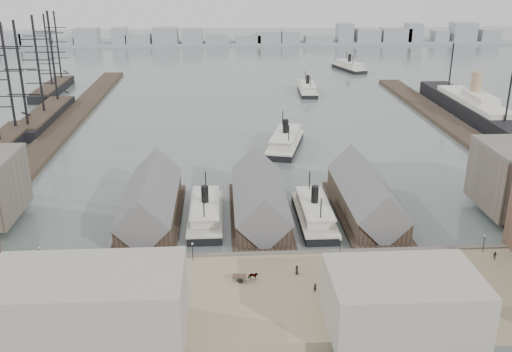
{
  "coord_description": "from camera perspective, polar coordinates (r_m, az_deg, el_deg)",
  "views": [
    {
      "loc": [
        -8.41,
        -109.37,
        58.25
      ],
      "look_at": [
        0.0,
        30.0,
        6.0
      ],
      "focal_mm": 40.0,
      "sensor_mm": 36.0,
      "label": 1
    }
  ],
  "objects": [
    {
      "name": "quay",
      "position": [
        106.47,
        1.66,
        -12.02
      ],
      "size": [
        180.0,
        30.0,
        2.0
      ],
      "primitive_type": "cube",
      "color": "gray",
      "rests_on": "ground"
    },
    {
      "name": "lamp_post_near_w",
      "position": [
        115.71,
        -6.37,
        -7.18
      ],
      "size": [
        0.44,
        0.44,
        3.92
      ],
      "color": "black",
      "rests_on": "quay"
    },
    {
      "name": "pedestrian_7",
      "position": [
        107.04,
        18.48,
        -11.88
      ],
      "size": [
        1.17,
        1.04,
        1.57
      ],
      "primitive_type": "imported",
      "rotation": [
        0.0,
        0.0,
        3.71
      ],
      "color": "black",
      "rests_on": "quay"
    },
    {
      "name": "ferry_docked_west",
      "position": [
        137.37,
        -5.08,
        -3.64
      ],
      "size": [
        8.01,
        26.7,
        9.53
      ],
      "color": "black",
      "rests_on": "ground"
    },
    {
      "name": "seawall",
      "position": [
        119.09,
        1.03,
        -8.14
      ],
      "size": [
        180.0,
        1.2,
        2.3
      ],
      "primitive_type": "cube",
      "color": "#59544C",
      "rests_on": "ground"
    },
    {
      "name": "ferry_open_mid",
      "position": [
        274.97,
        5.17,
        8.66
      ],
      "size": [
        8.99,
        26.17,
        9.22
      ],
      "rotation": [
        0.0,
        0.0,
        -0.05
      ],
      "color": "black",
      "rests_on": "ground"
    },
    {
      "name": "horse_cart_center",
      "position": [
        109.18,
        -0.74,
        -10.01
      ],
      "size": [
        4.93,
        1.79,
        1.56
      ],
      "rotation": [
        0.0,
        0.0,
        1.46
      ],
      "color": "black",
      "rests_on": "quay"
    },
    {
      "name": "ferry_docked_east",
      "position": [
        137.34,
        5.83,
        -3.67
      ],
      "size": [
        8.01,
        26.71,
        9.54
      ],
      "color": "black",
      "rests_on": "ground"
    },
    {
      "name": "ferry_shed_west",
      "position": [
        138.28,
        -10.5,
        -2.66
      ],
      "size": [
        14.0,
        42.0,
        12.6
      ],
      "color": "#2D231C",
      "rests_on": "ground"
    },
    {
      "name": "pedestrian_8",
      "position": [
        126.0,
        22.77,
        -7.32
      ],
      "size": [
        0.99,
        0.47,
        1.65
      ],
      "primitive_type": "imported",
      "rotation": [
        0.0,
        0.0,
        0.07
      ],
      "color": "black",
      "rests_on": "quay"
    },
    {
      "name": "horse_cart_right",
      "position": [
        112.55,
        15.54,
        -9.8
      ],
      "size": [
        4.9,
        3.1,
        1.71
      ],
      "rotation": [
        0.0,
        0.0,
        1.92
      ],
      "color": "black",
      "rests_on": "quay"
    },
    {
      "name": "lamp_post_near_e",
      "position": [
        117.87,
        8.45,
        -6.74
      ],
      "size": [
        0.44,
        0.44,
        3.92
      ],
      "color": "black",
      "rests_on": "quay"
    },
    {
      "name": "pedestrian_1",
      "position": [
        112.33,
        -20.54,
        -10.51
      ],
      "size": [
        0.97,
        0.89,
        1.61
      ],
      "primitive_type": "imported",
      "rotation": [
        0.0,
        0.0,
        3.59
      ],
      "color": "black",
      "rests_on": "quay"
    },
    {
      "name": "west_wharf",
      "position": [
        225.14,
        -18.74,
        4.63
      ],
      "size": [
        10.0,
        220.0,
        1.6
      ],
      "primitive_type": "cube",
      "color": "#2D231C",
      "rests_on": "ground"
    },
    {
      "name": "ferry_shed_east",
      "position": [
        141.41,
        10.91,
        -2.15
      ],
      "size": [
        14.0,
        42.0,
        12.6
      ],
      "color": "#2D231C",
      "rests_on": "ground"
    },
    {
      "name": "ferry_shed_center",
      "position": [
        137.42,
        0.33,
        -2.45
      ],
      "size": [
        14.0,
        42.0,
        12.6
      ],
      "color": "#2D231C",
      "rests_on": "ground"
    },
    {
      "name": "pedestrian_4",
      "position": [
        111.37,
        4.11,
        -9.34
      ],
      "size": [
        0.7,
        0.97,
        1.82
      ],
      "primitive_type": "imported",
      "rotation": [
        0.0,
        0.0,
        4.86
      ],
      "color": "black",
      "rests_on": "quay"
    },
    {
      "name": "lamp_post_far_e",
      "position": [
        127.28,
        21.87,
        -5.95
      ],
      "size": [
        0.44,
        0.44,
        3.92
      ],
      "color": "black",
      "rests_on": "quay"
    },
    {
      "name": "sailing_ship_far",
      "position": [
        291.9,
        -19.69,
        8.35
      ],
      "size": [
        8.9,
        49.47,
        36.61
      ],
      "color": "black",
      "rests_on": "ground"
    },
    {
      "name": "pedestrian_6",
      "position": [
        115.6,
        14.93,
        -8.92
      ],
      "size": [
        0.82,
        0.67,
        1.57
      ],
      "primitive_type": "imported",
      "rotation": [
        0.0,
        0.0,
        3.25
      ],
      "color": "black",
      "rests_on": "quay"
    },
    {
      "name": "street_bldg_center",
      "position": [
        97.06,
        14.46,
        -12.09
      ],
      "size": [
        24.0,
        16.0,
        10.0
      ],
      "primitive_type": "cube",
      "color": "gray",
      "rests_on": "quay"
    },
    {
      "name": "pedestrian_0",
      "position": [
        121.14,
        -23.55,
        -8.55
      ],
      "size": [
        0.79,
        0.7,
        1.81
      ],
      "primitive_type": "imported",
      "rotation": [
        0.0,
        0.0,
        2.75
      ],
      "color": "black",
      "rests_on": "quay"
    },
    {
      "name": "sailing_ship_mid",
      "position": [
        237.59,
        -20.37,
        5.76
      ],
      "size": [
        9.86,
        56.99,
        40.55
      ],
      "color": "black",
      "rests_on": "ground"
    },
    {
      "name": "ferry_open_far",
      "position": [
        339.05,
        9.29,
        10.76
      ],
      "size": [
        16.15,
        29.09,
        9.95
      ],
      "rotation": [
        0.0,
        0.0,
        0.3
      ],
      "color": "black",
      "rests_on": "ground"
    },
    {
      "name": "pedestrian_3",
      "position": [
        99.95,
        -10.68,
        -13.52
      ],
      "size": [
        1.11,
        0.98,
        1.8
      ],
      "primitive_type": "imported",
      "rotation": [
        0.0,
        0.0,
        0.64
      ],
      "color": "black",
      "rests_on": "quay"
    },
    {
      "name": "horse_cart_left",
      "position": [
        115.33,
        -22.56,
        -9.97
      ],
      "size": [
        4.6,
        3.64,
        1.53
      ],
      "rotation": [
        0.0,
        0.0,
        1.0
      ],
      "color": "black",
      "rests_on": "quay"
    },
    {
      "name": "far_shore",
      "position": [
        446.87,
        -2.69,
        13.51
      ],
      "size": [
        500.0,
        40.0,
        15.72
      ],
      "color": "gray",
      "rests_on": "ground"
    },
    {
      "name": "east_wharf",
      "position": [
        224.76,
        19.35,
        4.53
      ],
      "size": [
        10.0,
        180.0,
        1.6
      ],
      "primitive_type": "cube",
      "color": "#2D231C",
      "rests_on": "ground"
    },
    {
      "name": "ocean_steamer",
      "position": [
        245.79,
        20.89,
        6.4
      ],
      "size": [
        12.47,
        91.15,
        18.23
      ],
      "color": "black",
      "rests_on": "ground"
    },
    {
      "name": "pedestrian_2",
      "position": [
        114.22,
        -11.12,
        -8.9
      ],
      "size": [
        0.93,
        1.28,
        1.79
      ],
      "primitive_type": "imported",
      "rotation": [
        0.0,
        0.0,
        1.82
      ],
      "color": "black",
      "rests_on": "quay"
    },
    {
      "name": "pedestrian_5",
      "position": [
        106.1,
        5.91,
        -11.04
      ],
      "size": [
        0.78,
        0.67,
        1.82
      ],
      "primitive_type": "imported",
      "rotation": [
        0.0,
        0.0,
        3.46
      ],
      "color": "black",
      "rests_on": "quay"
    },
    {
      "name": "ferry_open_near",
      "position": [
        190.74,
        2.95,
        3.49
      ],
      "size": [
        16.26,
        30.89,
        10.57
      ],
      "rotation": [
        0.0,
        0.0,
        -0.26
      ],
      "color": "black",
      "rests_on": "ground"
    },
    {
      "name": "lamp_post_far_w",
      "position": [
        121.18,
        -20.8,
        -7.16
      ],
      "size": [
        0.44,
        0.44,
        3.92
      ],
      "color": "black",
      "rests_on": "quay"
    },
    {
      "name": "street_bldg_west",
      "position": [
        94.75,
        -16.46,
        -12.46
      ],
      "size": [
        30.0,
        16.0,
        12.0
      ],
      "primitive_type": "cube",
      "color": "gray",
      "rests_on": "quay"
    },
    {
      "name": "ground",
      "position": [
        124.2,
        0.84,
        -7.45
      ],
      "size": [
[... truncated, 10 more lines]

